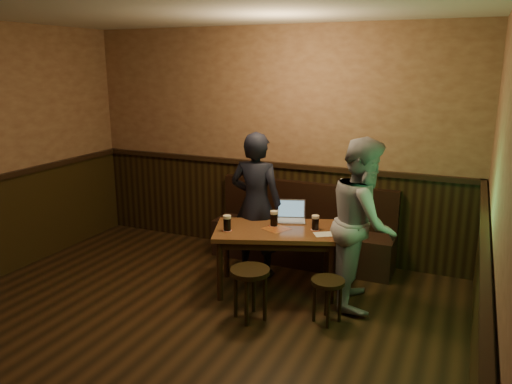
{
  "coord_description": "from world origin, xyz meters",
  "views": [
    {
      "loc": [
        2.31,
        -2.73,
        2.34
      ],
      "look_at": [
        0.33,
        1.77,
        1.08
      ],
      "focal_mm": 35.0,
      "sensor_mm": 36.0,
      "label": 1
    }
  ],
  "objects_px": {
    "stool_left": "(250,279)",
    "stool_right": "(328,288)",
    "person_grey": "(363,222)",
    "pub_table": "(276,237)",
    "person_suit": "(256,205)",
    "laptop": "(291,215)",
    "bench": "(302,237)",
    "pint_mid": "(274,218)",
    "pint_right": "(315,223)",
    "pint_left": "(227,223)"
  },
  "relations": [
    {
      "from": "bench",
      "to": "stool_left",
      "type": "relative_size",
      "value": 4.37
    },
    {
      "from": "pint_right",
      "to": "person_grey",
      "type": "distance_m",
      "value": 0.51
    },
    {
      "from": "pint_left",
      "to": "person_suit",
      "type": "relative_size",
      "value": 0.1
    },
    {
      "from": "bench",
      "to": "laptop",
      "type": "height_order",
      "value": "bench"
    },
    {
      "from": "stool_right",
      "to": "pint_mid",
      "type": "relative_size",
      "value": 2.51
    },
    {
      "from": "pub_table",
      "to": "stool_left",
      "type": "relative_size",
      "value": 2.87
    },
    {
      "from": "pint_left",
      "to": "person_grey",
      "type": "height_order",
      "value": "person_grey"
    },
    {
      "from": "pub_table",
      "to": "person_grey",
      "type": "bearing_deg",
      "value": -15.13
    },
    {
      "from": "pint_mid",
      "to": "pint_right",
      "type": "xyz_separation_m",
      "value": [
        0.44,
        0.06,
        -0.01
      ]
    },
    {
      "from": "bench",
      "to": "pint_mid",
      "type": "bearing_deg",
      "value": -93.94
    },
    {
      "from": "pub_table",
      "to": "pint_mid",
      "type": "xyz_separation_m",
      "value": [
        -0.05,
        0.07,
        0.17
      ]
    },
    {
      "from": "pub_table",
      "to": "stool_left",
      "type": "bearing_deg",
      "value": -109.16
    },
    {
      "from": "pub_table",
      "to": "person_suit",
      "type": "bearing_deg",
      "value": 119.62
    },
    {
      "from": "stool_left",
      "to": "laptop",
      "type": "relative_size",
      "value": 1.35
    },
    {
      "from": "pint_right",
      "to": "person_grey",
      "type": "bearing_deg",
      "value": -5.79
    },
    {
      "from": "pint_mid",
      "to": "pint_right",
      "type": "relative_size",
      "value": 1.07
    },
    {
      "from": "pub_table",
      "to": "stool_right",
      "type": "height_order",
      "value": "pub_table"
    },
    {
      "from": "person_grey",
      "to": "laptop",
      "type": "bearing_deg",
      "value": 61.15
    },
    {
      "from": "bench",
      "to": "pint_right",
      "type": "distance_m",
      "value": 0.95
    },
    {
      "from": "laptop",
      "to": "bench",
      "type": "bearing_deg",
      "value": 75.41
    },
    {
      "from": "bench",
      "to": "person_grey",
      "type": "height_order",
      "value": "person_grey"
    },
    {
      "from": "bench",
      "to": "person_suit",
      "type": "bearing_deg",
      "value": -122.84
    },
    {
      "from": "pint_mid",
      "to": "pub_table",
      "type": "bearing_deg",
      "value": -53.33
    },
    {
      "from": "person_suit",
      "to": "person_grey",
      "type": "distance_m",
      "value": 1.27
    },
    {
      "from": "pint_left",
      "to": "laptop",
      "type": "bearing_deg",
      "value": 50.91
    },
    {
      "from": "person_suit",
      "to": "person_grey",
      "type": "relative_size",
      "value": 0.98
    },
    {
      "from": "pub_table",
      "to": "pint_right",
      "type": "relative_size",
      "value": 9.18
    },
    {
      "from": "stool_right",
      "to": "laptop",
      "type": "distance_m",
      "value": 1.1
    },
    {
      "from": "pint_right",
      "to": "pint_mid",
      "type": "bearing_deg",
      "value": -172.55
    },
    {
      "from": "stool_right",
      "to": "person_suit",
      "type": "distance_m",
      "value": 1.39
    },
    {
      "from": "stool_right",
      "to": "laptop",
      "type": "xyz_separation_m",
      "value": [
        -0.65,
        0.79,
        0.4
      ]
    },
    {
      "from": "pub_table",
      "to": "person_suit",
      "type": "height_order",
      "value": "person_suit"
    },
    {
      "from": "bench",
      "to": "person_suit",
      "type": "distance_m",
      "value": 0.84
    },
    {
      "from": "stool_left",
      "to": "stool_right",
      "type": "height_order",
      "value": "stool_left"
    },
    {
      "from": "stool_left",
      "to": "pint_mid",
      "type": "xyz_separation_m",
      "value": [
        -0.07,
        0.77,
        0.36
      ]
    },
    {
      "from": "stool_left",
      "to": "person_grey",
      "type": "relative_size",
      "value": 0.3
    },
    {
      "from": "bench",
      "to": "pint_left",
      "type": "height_order",
      "value": "bench"
    },
    {
      "from": "pub_table",
      "to": "stool_right",
      "type": "relative_size",
      "value": 3.42
    },
    {
      "from": "stool_right",
      "to": "stool_left",
      "type": "bearing_deg",
      "value": -160.83
    },
    {
      "from": "pint_left",
      "to": "pint_mid",
      "type": "height_order",
      "value": "pint_mid"
    },
    {
      "from": "stool_right",
      "to": "pint_right",
      "type": "distance_m",
      "value": 0.79
    },
    {
      "from": "pint_left",
      "to": "stool_right",
      "type": "bearing_deg",
      "value": -9.99
    },
    {
      "from": "pub_table",
      "to": "laptop",
      "type": "bearing_deg",
      "value": 62.6
    },
    {
      "from": "laptop",
      "to": "stool_left",
      "type": "bearing_deg",
      "value": -110.54
    },
    {
      "from": "stool_right",
      "to": "pint_right",
      "type": "relative_size",
      "value": 2.68
    },
    {
      "from": "pint_right",
      "to": "bench",
      "type": "bearing_deg",
      "value": 117.2
    },
    {
      "from": "person_suit",
      "to": "stool_left",
      "type": "bearing_deg",
      "value": 108.24
    },
    {
      "from": "pint_mid",
      "to": "person_suit",
      "type": "bearing_deg",
      "value": 143.05
    },
    {
      "from": "stool_left",
      "to": "pint_left",
      "type": "distance_m",
      "value": 0.73
    },
    {
      "from": "pub_table",
      "to": "pint_left",
      "type": "distance_m",
      "value": 0.54
    }
  ]
}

